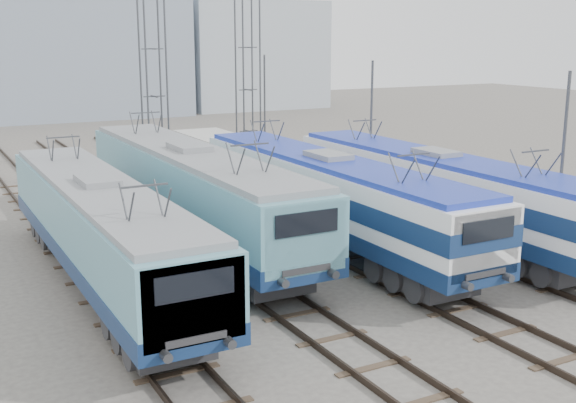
{
  "coord_description": "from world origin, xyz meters",
  "views": [
    {
      "loc": [
        -12.11,
        -15.81,
        8.2
      ],
      "look_at": [
        0.12,
        7.0,
        2.23
      ],
      "focal_mm": 45.0,
      "sensor_mm": 36.0,
      "label": 1
    }
  ],
  "objects_px": {
    "locomotive_center_right": "(330,193)",
    "mast_rear": "(265,110)",
    "locomotive_far_right": "(437,187)",
    "catenary_tower_west": "(153,65)",
    "mast_front": "(562,169)",
    "catenary_tower_east": "(248,62)",
    "locomotive_far_left": "(102,226)",
    "locomotive_center_left": "(193,188)",
    "mast_mid": "(371,131)"
  },
  "relations": [
    {
      "from": "locomotive_far_right",
      "to": "mast_front",
      "type": "height_order",
      "value": "mast_front"
    },
    {
      "from": "locomotive_center_left",
      "to": "locomotive_center_right",
      "type": "bearing_deg",
      "value": -34.11
    },
    {
      "from": "locomotive_center_right",
      "to": "catenary_tower_east",
      "type": "height_order",
      "value": "catenary_tower_east"
    },
    {
      "from": "catenary_tower_west",
      "to": "mast_mid",
      "type": "height_order",
      "value": "catenary_tower_west"
    },
    {
      "from": "locomotive_far_right",
      "to": "catenary_tower_west",
      "type": "distance_m",
      "value": 17.45
    },
    {
      "from": "catenary_tower_west",
      "to": "mast_mid",
      "type": "relative_size",
      "value": 1.71
    },
    {
      "from": "mast_mid",
      "to": "locomotive_far_right",
      "type": "bearing_deg",
      "value": -103.92
    },
    {
      "from": "catenary_tower_west",
      "to": "mast_mid",
      "type": "bearing_deg",
      "value": -42.93
    },
    {
      "from": "mast_front",
      "to": "catenary_tower_east",
      "type": "bearing_deg",
      "value": 95.45
    },
    {
      "from": "catenary_tower_west",
      "to": "mast_front",
      "type": "bearing_deg",
      "value": -66.73
    },
    {
      "from": "catenary_tower_east",
      "to": "mast_rear",
      "type": "height_order",
      "value": "catenary_tower_east"
    },
    {
      "from": "locomotive_center_right",
      "to": "locomotive_far_right",
      "type": "height_order",
      "value": "locomotive_center_right"
    },
    {
      "from": "locomotive_center_left",
      "to": "mast_mid",
      "type": "distance_m",
      "value": 11.44
    },
    {
      "from": "locomotive_far_right",
      "to": "mast_mid",
      "type": "bearing_deg",
      "value": 76.08
    },
    {
      "from": "locomotive_center_right",
      "to": "mast_mid",
      "type": "distance_m",
      "value": 9.15
    },
    {
      "from": "locomotive_center_left",
      "to": "mast_rear",
      "type": "xyz_separation_m",
      "value": [
        10.85,
        15.43,
        1.18
      ]
    },
    {
      "from": "locomotive_center_left",
      "to": "catenary_tower_east",
      "type": "xyz_separation_m",
      "value": [
        8.75,
        13.43,
        4.32
      ]
    },
    {
      "from": "mast_front",
      "to": "locomotive_center_right",
      "type": "bearing_deg",
      "value": 138.97
    },
    {
      "from": "catenary_tower_west",
      "to": "mast_rear",
      "type": "distance_m",
      "value": 9.99
    },
    {
      "from": "catenary_tower_west",
      "to": "mast_front",
      "type": "height_order",
      "value": "catenary_tower_west"
    },
    {
      "from": "locomotive_center_right",
      "to": "mast_rear",
      "type": "relative_size",
      "value": 2.51
    },
    {
      "from": "mast_front",
      "to": "mast_mid",
      "type": "height_order",
      "value": "same"
    },
    {
      "from": "catenary_tower_west",
      "to": "catenary_tower_east",
      "type": "relative_size",
      "value": 1.0
    },
    {
      "from": "catenary_tower_east",
      "to": "mast_front",
      "type": "xyz_separation_m",
      "value": [
        2.1,
        -22.0,
        -3.14
      ]
    },
    {
      "from": "locomotive_center_left",
      "to": "locomotive_far_right",
      "type": "xyz_separation_m",
      "value": [
        9.0,
        -4.04,
        -0.12
      ]
    },
    {
      "from": "locomotive_far_left",
      "to": "mast_front",
      "type": "relative_size",
      "value": 2.47
    },
    {
      "from": "locomotive_center_right",
      "to": "mast_mid",
      "type": "bearing_deg",
      "value": 45.55
    },
    {
      "from": "mast_front",
      "to": "locomotive_center_left",
      "type": "bearing_deg",
      "value": 141.68
    },
    {
      "from": "locomotive_center_right",
      "to": "mast_rear",
      "type": "distance_m",
      "value": 19.57
    },
    {
      "from": "locomotive_far_right",
      "to": "locomotive_center_right",
      "type": "bearing_deg",
      "value": 167.62
    },
    {
      "from": "mast_front",
      "to": "mast_rear",
      "type": "bearing_deg",
      "value": 90.0
    },
    {
      "from": "locomotive_far_left",
      "to": "mast_front",
      "type": "height_order",
      "value": "mast_front"
    },
    {
      "from": "locomotive_far_right",
      "to": "catenary_tower_west",
      "type": "bearing_deg",
      "value": 113.58
    },
    {
      "from": "locomotive_center_right",
      "to": "catenary_tower_east",
      "type": "distance_m",
      "value": 17.57
    },
    {
      "from": "locomotive_far_left",
      "to": "mast_rear",
      "type": "relative_size",
      "value": 2.47
    },
    {
      "from": "locomotive_far_left",
      "to": "catenary_tower_east",
      "type": "relative_size",
      "value": 1.44
    },
    {
      "from": "locomotive_far_right",
      "to": "mast_mid",
      "type": "relative_size",
      "value": 2.45
    },
    {
      "from": "mast_rear",
      "to": "locomotive_far_right",
      "type": "bearing_deg",
      "value": -95.43
    },
    {
      "from": "locomotive_center_left",
      "to": "locomotive_far_right",
      "type": "bearing_deg",
      "value": -24.15
    },
    {
      "from": "locomotive_center_left",
      "to": "catenary_tower_west",
      "type": "xyz_separation_m",
      "value": [
        2.25,
        11.43,
        4.32
      ]
    },
    {
      "from": "locomotive_far_right",
      "to": "catenary_tower_west",
      "type": "relative_size",
      "value": 1.43
    },
    {
      "from": "catenary_tower_east",
      "to": "locomotive_far_left",
      "type": "bearing_deg",
      "value": -127.96
    },
    {
      "from": "locomotive_center_right",
      "to": "mast_rear",
      "type": "height_order",
      "value": "mast_rear"
    },
    {
      "from": "locomotive_center_left",
      "to": "mast_mid",
      "type": "relative_size",
      "value": 2.67
    },
    {
      "from": "locomotive_far_left",
      "to": "mast_rear",
      "type": "xyz_separation_m",
      "value": [
        15.35,
        18.98,
        1.34
      ]
    },
    {
      "from": "catenary_tower_west",
      "to": "catenary_tower_east",
      "type": "bearing_deg",
      "value": 17.1
    },
    {
      "from": "locomotive_center_right",
      "to": "mast_front",
      "type": "distance_m",
      "value": 8.51
    },
    {
      "from": "locomotive_far_right",
      "to": "mast_rear",
      "type": "distance_m",
      "value": 19.59
    },
    {
      "from": "catenary_tower_east",
      "to": "mast_front",
      "type": "distance_m",
      "value": 22.32
    },
    {
      "from": "locomotive_center_left",
      "to": "locomotive_far_right",
      "type": "relative_size",
      "value": 1.09
    }
  ]
}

